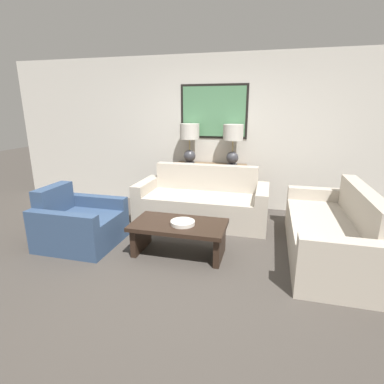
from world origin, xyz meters
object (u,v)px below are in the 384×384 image
console_table (210,187)px  armchair_near_back_wall (79,225)px  couch_by_back_wall (202,203)px  decorative_bowl (183,223)px  coffee_table (179,231)px  table_lamp_left (190,138)px  table_lamp_right (233,139)px  couch_by_side (331,234)px

console_table → armchair_near_back_wall: 2.35m
couch_by_back_wall → armchair_near_back_wall: (-1.41, -1.23, -0.03)m
couch_by_back_wall → armchair_near_back_wall: 1.87m
couch_by_back_wall → console_table: bearing=90.0°
decorative_bowl → armchair_near_back_wall: 1.45m
couch_by_back_wall → coffee_table: size_ratio=1.77×
couch_by_back_wall → table_lamp_left: bearing=120.4°
table_lamp_right → coffee_table: size_ratio=0.60×
coffee_table → table_lamp_right: bearing=77.6°
couch_by_side → decorative_bowl: (-1.75, -0.44, 0.14)m
table_lamp_left → decorative_bowl: size_ratio=2.34×
couch_by_side → coffee_table: size_ratio=1.77×
table_lamp_left → couch_by_side: (2.16, -1.42, -0.96)m
console_table → decorative_bowl: console_table is taller
table_lamp_right → couch_by_back_wall: (-0.38, -0.65, -0.96)m
decorative_bowl → table_lamp_right: bearing=79.5°
table_lamp_left → table_lamp_right: bearing=0.0°
couch_by_back_wall → decorative_bowl: size_ratio=6.94×
table_lamp_left → coffee_table: (0.35, -1.83, -0.96)m
decorative_bowl → console_table: bearing=91.0°
coffee_table → decorative_bowl: bearing=-29.3°
table_lamp_left → coffee_table: 2.10m
console_table → couch_by_side: (1.78, -1.42, -0.11)m
console_table → table_lamp_left: (-0.38, 0.00, 0.85)m
table_lamp_left → couch_by_side: table_lamp_left is taller
table_lamp_right → decorative_bowl: bearing=-100.5°
table_lamp_left → couch_by_back_wall: bearing=-59.6°
console_table → table_lamp_left: 0.93m
console_table → coffee_table: (-0.02, -1.83, -0.11)m
couch_by_back_wall → couch_by_side: same height
table_lamp_left → table_lamp_right: 0.76m
armchair_near_back_wall → couch_by_back_wall: bearing=41.2°
armchair_near_back_wall → table_lamp_left: bearing=61.3°
coffee_table → decorative_bowl: 0.15m
console_table → table_lamp_right: (0.38, 0.00, 0.85)m
table_lamp_right → coffee_table: 2.11m
decorative_bowl → table_lamp_left: bearing=102.4°
armchair_near_back_wall → table_lamp_right: bearing=46.4°
table_lamp_right → armchair_near_back_wall: table_lamp_right is taller
table_lamp_left → coffee_table: bearing=-79.1°
console_table → couch_by_back_wall: size_ratio=0.61×
console_table → table_lamp_right: 0.93m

